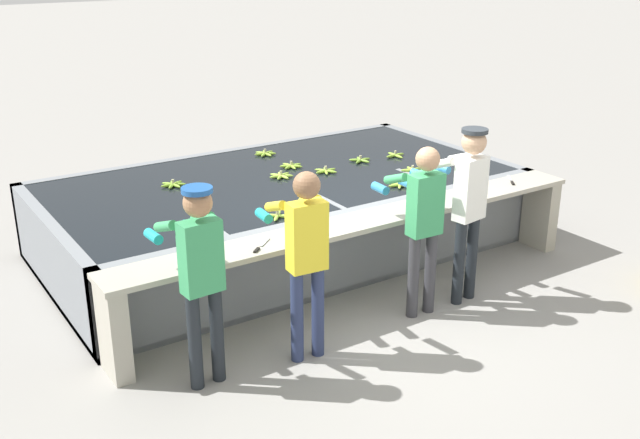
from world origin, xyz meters
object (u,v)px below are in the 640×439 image
object	(u,v)px
worker_3	(467,197)
worker_2	(423,216)
banana_bunch_floating_4	(277,216)
knife_1	(259,247)
worker_1	(305,248)
banana_bunch_floating_10	(195,204)
banana_bunch_floating_1	(395,155)
knife_0	(512,181)
banana_bunch_floating_7	(281,176)
banana_bunch_floating_9	(413,170)
worker_0	(200,267)
banana_bunch_floating_3	(291,166)
banana_bunch_floating_2	(400,185)
banana_bunch_floating_0	(326,171)
banana_bunch_floating_5	(360,160)
banana_bunch_floating_8	(173,184)
banana_bunch_floating_6	(265,153)

from	to	relation	value
worker_3	worker_2	bearing A→B (deg)	178.33
banana_bunch_floating_4	knife_1	bearing A→B (deg)	-131.75
worker_1	banana_bunch_floating_10	bearing A→B (deg)	94.41
banana_bunch_floating_1	knife_0	size ratio (longest dim) A/B	0.95
banana_bunch_floating_7	banana_bunch_floating_9	bearing A→B (deg)	-25.08
banana_bunch_floating_4	banana_bunch_floating_10	xyz separation A→B (m)	(-0.52, 0.77, -0.00)
worker_0	banana_bunch_floating_7	distance (m)	2.90
worker_0	banana_bunch_floating_4	size ratio (longest dim) A/B	7.16
worker_3	banana_bunch_floating_3	world-z (taller)	worker_3
worker_2	banana_bunch_floating_2	world-z (taller)	worker_2
banana_bunch_floating_0	banana_bunch_floating_5	distance (m)	0.62
banana_bunch_floating_3	banana_bunch_floating_9	bearing A→B (deg)	-40.42
banana_bunch_floating_8	banana_bunch_floating_10	world-z (taller)	same
worker_1	banana_bunch_floating_7	bearing A→B (deg)	64.25
banana_bunch_floating_0	banana_bunch_floating_8	world-z (taller)	same
worker_0	worker_3	world-z (taller)	worker_3
banana_bunch_floating_10	banana_bunch_floating_7	bearing A→B (deg)	15.93
worker_0	banana_bunch_floating_10	size ratio (longest dim) A/B	6.01
knife_1	banana_bunch_floating_0	bearing A→B (deg)	42.07
worker_0	banana_bunch_floating_1	xyz separation A→B (m)	(3.61, 2.08, -0.15)
banana_bunch_floating_4	banana_bunch_floating_10	size ratio (longest dim) A/B	0.84
worker_1	worker_2	xyz separation A→B (m)	(1.34, 0.09, -0.01)
worker_2	banana_bunch_floating_5	world-z (taller)	worker_2
knife_1	banana_bunch_floating_2	bearing A→B (deg)	18.12
banana_bunch_floating_4	banana_bunch_floating_5	size ratio (longest dim) A/B	0.85
banana_bunch_floating_6	banana_bunch_floating_9	bearing A→B (deg)	-55.52
banana_bunch_floating_0	knife_1	bearing A→B (deg)	-137.93
banana_bunch_floating_7	worker_1	bearing A→B (deg)	-115.75
worker_0	banana_bunch_floating_8	world-z (taller)	worker_0
worker_1	banana_bunch_floating_2	xyz separation A→B (m)	(2.00, 1.22, -0.13)
banana_bunch_floating_9	knife_0	world-z (taller)	banana_bunch_floating_9
banana_bunch_floating_9	banana_bunch_floating_10	world-z (taller)	same
banana_bunch_floating_6	banana_bunch_floating_10	distance (m)	1.99
worker_0	banana_bunch_floating_8	distance (m)	2.63
worker_2	banana_bunch_floating_10	xyz separation A→B (m)	(-1.49, 1.79, -0.12)
banana_bunch_floating_1	banana_bunch_floating_7	world-z (taller)	same
banana_bunch_floating_4	banana_bunch_floating_0	bearing A→B (deg)	39.01
banana_bunch_floating_4	banana_bunch_floating_9	bearing A→B (deg)	12.44
banana_bunch_floating_1	banana_bunch_floating_3	distance (m)	1.36
banana_bunch_floating_6	banana_bunch_floating_10	bearing A→B (deg)	-140.21
worker_1	worker_2	bearing A→B (deg)	3.63
banana_bunch_floating_2	knife_0	size ratio (longest dim) A/B	0.95
banana_bunch_floating_0	banana_bunch_floating_10	xyz separation A→B (m)	(-1.75, -0.23, 0.00)
banana_bunch_floating_7	banana_bunch_floating_10	bearing A→B (deg)	-164.07
worker_3	banana_bunch_floating_10	size ratio (longest dim) A/B	6.29
worker_3	banana_bunch_floating_9	bearing A→B (deg)	68.71
banana_bunch_floating_7	banana_bunch_floating_8	distance (m)	1.21
banana_bunch_floating_4	banana_bunch_floating_3	bearing A→B (deg)	54.30
banana_bunch_floating_8	knife_1	xyz separation A→B (m)	(-0.07, -2.08, -0.01)
worker_1	banana_bunch_floating_3	distance (m)	2.86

